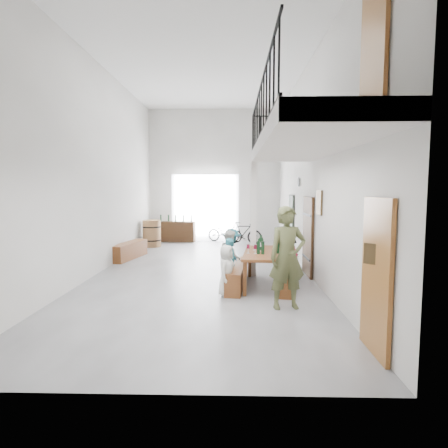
{
  "coord_description": "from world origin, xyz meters",
  "views": [
    {
      "loc": [
        0.81,
        -9.82,
        2.22
      ],
      "look_at": [
        0.56,
        -0.5,
        1.33
      ],
      "focal_mm": 30.0,
      "sensor_mm": 36.0,
      "label": 1
    }
  ],
  "objects_px": {
    "bench_inner": "(237,275)",
    "oak_barrel": "(152,233)",
    "serving_counter": "(176,232)",
    "bicycle_near": "(225,232)",
    "host_standing": "(287,258)",
    "tasting_table": "(262,255)",
    "side_bench": "(129,251)"
  },
  "relations": [
    {
      "from": "serving_counter",
      "to": "host_standing",
      "type": "bearing_deg",
      "value": -63.04
    },
    {
      "from": "tasting_table",
      "to": "bicycle_near",
      "type": "distance_m",
      "value": 7.13
    },
    {
      "from": "oak_barrel",
      "to": "host_standing",
      "type": "height_order",
      "value": "host_standing"
    },
    {
      "from": "tasting_table",
      "to": "side_bench",
      "type": "bearing_deg",
      "value": 146.41
    },
    {
      "from": "side_bench",
      "to": "serving_counter",
      "type": "xyz_separation_m",
      "value": [
        0.89,
        3.85,
        0.16
      ]
    },
    {
      "from": "oak_barrel",
      "to": "bicycle_near",
      "type": "bearing_deg",
      "value": 26.1
    },
    {
      "from": "serving_counter",
      "to": "bicycle_near",
      "type": "relative_size",
      "value": 1.04
    },
    {
      "from": "side_bench",
      "to": "host_standing",
      "type": "xyz_separation_m",
      "value": [
        4.29,
        -4.81,
        0.69
      ]
    },
    {
      "from": "oak_barrel",
      "to": "host_standing",
      "type": "relative_size",
      "value": 0.54
    },
    {
      "from": "serving_counter",
      "to": "bench_inner",
      "type": "bearing_deg",
      "value": -65.01
    },
    {
      "from": "side_bench",
      "to": "bicycle_near",
      "type": "distance_m",
      "value": 4.81
    },
    {
      "from": "host_standing",
      "to": "tasting_table",
      "type": "bearing_deg",
      "value": 90.69
    },
    {
      "from": "side_bench",
      "to": "serving_counter",
      "type": "distance_m",
      "value": 3.96
    },
    {
      "from": "tasting_table",
      "to": "bicycle_near",
      "type": "xyz_separation_m",
      "value": [
        -1.02,
        7.05,
        -0.31
      ]
    },
    {
      "from": "bench_inner",
      "to": "oak_barrel",
      "type": "relative_size",
      "value": 2.06
    },
    {
      "from": "tasting_table",
      "to": "side_bench",
      "type": "height_order",
      "value": "tasting_table"
    },
    {
      "from": "oak_barrel",
      "to": "host_standing",
      "type": "bearing_deg",
      "value": -60.51
    },
    {
      "from": "oak_barrel",
      "to": "bicycle_near",
      "type": "distance_m",
      "value": 3.08
    },
    {
      "from": "serving_counter",
      "to": "tasting_table",
      "type": "bearing_deg",
      "value": -61.11
    },
    {
      "from": "oak_barrel",
      "to": "serving_counter",
      "type": "distance_m",
      "value": 1.57
    },
    {
      "from": "bench_inner",
      "to": "host_standing",
      "type": "bearing_deg",
      "value": -54.59
    },
    {
      "from": "serving_counter",
      "to": "bicycle_near",
      "type": "height_order",
      "value": "serving_counter"
    },
    {
      "from": "host_standing",
      "to": "bicycle_near",
      "type": "bearing_deg",
      "value": 87.54
    },
    {
      "from": "tasting_table",
      "to": "bench_inner",
      "type": "bearing_deg",
      "value": -178.36
    },
    {
      "from": "host_standing",
      "to": "bicycle_near",
      "type": "distance_m",
      "value": 8.74
    },
    {
      "from": "side_bench",
      "to": "oak_barrel",
      "type": "bearing_deg",
      "value": 85.73
    },
    {
      "from": "bicycle_near",
      "to": "oak_barrel",
      "type": "bearing_deg",
      "value": 138.76
    },
    {
      "from": "oak_barrel",
      "to": "bicycle_near",
      "type": "relative_size",
      "value": 0.67
    },
    {
      "from": "bench_inner",
      "to": "oak_barrel",
      "type": "distance_m",
      "value": 6.51
    },
    {
      "from": "bench_inner",
      "to": "host_standing",
      "type": "height_order",
      "value": "host_standing"
    },
    {
      "from": "side_bench",
      "to": "tasting_table",
      "type": "bearing_deg",
      "value": -39.36
    },
    {
      "from": "bench_inner",
      "to": "oak_barrel",
      "type": "bearing_deg",
      "value": 125.51
    }
  ]
}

